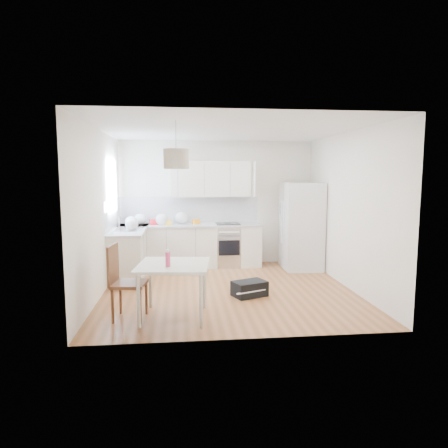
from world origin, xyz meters
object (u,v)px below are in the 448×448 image
(dining_table, at_px, (174,270))
(dining_chair, at_px, (129,282))
(refrigerator, at_px, (302,226))
(gym_bag, at_px, (249,289))

(dining_table, distance_m, dining_chair, 0.62)
(refrigerator, xyz_separation_m, dining_chair, (-3.22, -2.68, -0.39))
(refrigerator, relative_size, gym_bag, 3.41)
(refrigerator, relative_size, dining_table, 1.71)
(gym_bag, bearing_deg, dining_table, -167.25)
(refrigerator, relative_size, dining_chair, 1.75)
(refrigerator, height_order, dining_table, refrigerator)
(refrigerator, xyz_separation_m, dining_table, (-2.63, -2.68, -0.23))
(refrigerator, bearing_deg, dining_table, -132.97)
(gym_bag, bearing_deg, dining_chair, -177.02)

